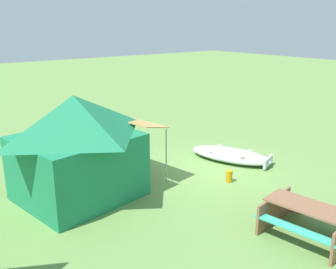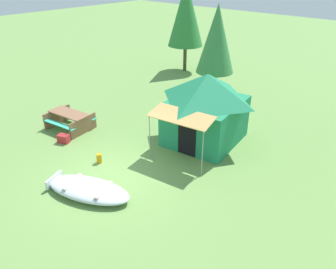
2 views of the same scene
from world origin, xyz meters
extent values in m
plane|color=#6A924A|center=(0.00, 0.00, 0.00)|extent=(80.00, 80.00, 0.00)
ellipsoid|color=silver|center=(0.14, -1.23, 0.20)|extent=(3.16, 2.14, 0.39)
ellipsoid|color=#44494B|center=(0.14, -1.23, 0.23)|extent=(2.90, 1.92, 0.14)
cube|color=beige|center=(0.69, -1.03, 0.35)|extent=(0.45, 0.92, 0.04)
cube|color=beige|center=(-0.41, -1.43, 0.35)|extent=(0.45, 0.92, 0.04)
cube|color=silver|center=(-1.13, -1.69, 0.22)|extent=(0.34, 0.76, 0.30)
cube|color=#1E8053|center=(0.75, 4.23, 0.89)|extent=(3.04, 3.30, 1.79)
pyramid|color=#1E8053|center=(0.75, 4.23, 2.33)|extent=(3.29, 3.56, 1.08)
cube|color=black|center=(0.97, 2.76, 0.75)|extent=(0.76, 0.14, 1.43)
cube|color=tan|center=(1.04, 2.30, 1.84)|extent=(2.49, 1.28, 0.21)
cylinder|color=gray|center=(2.19, 2.08, 0.85)|extent=(0.04, 0.04, 1.70)
cylinder|color=gray|center=(0.00, 1.75, 0.85)|extent=(0.04, 0.04, 1.70)
cube|color=#8B5E43|center=(-4.35, 1.12, 0.75)|extent=(1.96, 1.04, 0.04)
cube|color=#39BD9F|center=(-4.27, 0.51, 0.46)|extent=(1.89, 0.51, 0.04)
cube|color=#39BD9F|center=(-4.44, 1.73, 0.46)|extent=(1.89, 0.51, 0.04)
cube|color=#8B5E43|center=(-5.18, 1.00, 0.37)|extent=(0.26, 1.48, 0.73)
cube|color=#8B5E43|center=(-3.52, 1.23, 0.37)|extent=(0.26, 1.48, 0.73)
cube|color=#B2272B|center=(-3.47, 0.19, 0.17)|extent=(0.55, 0.46, 0.35)
cylinder|color=orange|center=(-1.13, 0.19, 0.18)|extent=(0.26, 0.26, 0.36)
cylinder|color=#444229|center=(-6.09, 11.35, 0.85)|extent=(0.23, 0.23, 1.70)
cone|color=#2F7D3A|center=(-6.09, 11.35, 3.73)|extent=(2.27, 2.27, 4.05)
cylinder|color=#483C23|center=(-1.91, 8.68, 0.69)|extent=(0.30, 0.30, 1.38)
cone|color=#3A8244|center=(-1.91, 8.68, 3.12)|extent=(1.99, 1.99, 3.49)
camera|label=1|loc=(-8.38, 8.29, 4.67)|focal=40.54mm
camera|label=2|loc=(7.80, -6.01, 6.75)|focal=35.72mm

